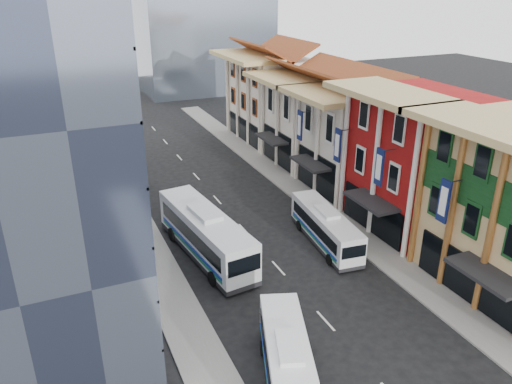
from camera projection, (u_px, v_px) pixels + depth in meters
name	position (u px, v px, depth m)	size (l,w,h in m)	color
sidewalk_right	(326.00, 212.00, 47.34)	(3.00, 90.00, 0.15)	slate
sidewalk_left	(148.00, 248.00, 41.07)	(3.00, 90.00, 0.15)	slate
shophouse_red	(416.00, 162.00, 42.82)	(8.00, 10.00, 12.00)	maroon
shophouse_cream_near	(352.00, 142.00, 51.20)	(8.00, 9.00, 10.00)	silver
shophouse_cream_mid	(309.00, 121.00, 58.77)	(8.00, 9.00, 10.00)	silver
shophouse_cream_far	(271.00, 98.00, 67.40)	(8.00, 12.00, 11.00)	silver
office_block_far	(30.00, 118.00, 52.37)	(10.00, 18.00, 14.00)	gray
bus_left_near	(289.00, 368.00, 26.33)	(2.33, 9.96, 3.19)	silver
bus_left_far	(206.00, 233.00, 39.32)	(2.95, 12.59, 4.04)	silver
bus_right	(326.00, 227.00, 41.31)	(2.29, 9.78, 3.14)	silver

